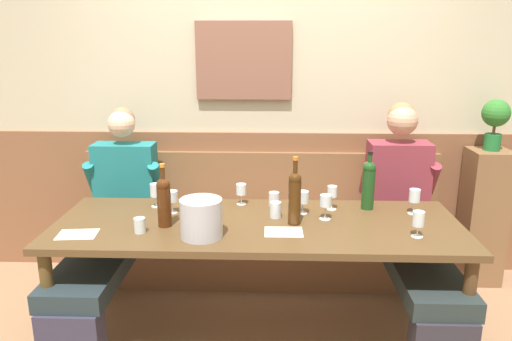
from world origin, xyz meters
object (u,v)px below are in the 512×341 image
(wine_bottle_clear_water, at_px, (164,200))
(wall_bench, at_px, (260,243))
(wine_glass_right_end, at_px, (241,190))
(person_left_seat, at_px, (408,216))
(wine_glass_left_end, at_px, (332,193))
(water_tumbler_center, at_px, (140,225))
(person_center_left_seat, at_px, (111,220))
(wine_glass_mid_right, at_px, (303,198))
(wine_bottle_amber_mid, at_px, (368,183))
(wine_glass_mid_left, at_px, (155,191))
(wine_glass_by_bottle, at_px, (415,197))
(dining_table, at_px, (257,234))
(potted_plant, at_px, (495,118))
(wine_glass_center_front, at_px, (326,202))
(wine_bottle_green_tall, at_px, (295,196))
(water_tumbler_left, at_px, (274,199))
(wine_glass_near_bucket, at_px, (172,198))
(water_tumbler_right, at_px, (276,210))
(wine_glass_center_rear, at_px, (418,220))
(ice_bucket, at_px, (201,218))

(wine_bottle_clear_water, bearing_deg, wall_bench, 56.62)
(wine_glass_right_end, bearing_deg, person_left_seat, 2.60)
(wine_glass_left_end, distance_m, water_tumbler_center, 1.18)
(person_center_left_seat, xyz_separation_m, wine_glass_mid_right, (1.25, -0.17, 0.22))
(wine_bottle_clear_water, relative_size, wine_glass_left_end, 2.40)
(wine_bottle_amber_mid, height_order, wine_glass_mid_left, wine_bottle_amber_mid)
(wine_glass_mid_left, height_order, water_tumbler_center, wine_glass_mid_left)
(wall_bench, xyz_separation_m, water_tumbler_center, (-0.64, -0.90, 0.49))
(wine_glass_left_end, bearing_deg, wine_glass_by_bottle, -7.06)
(wine_bottle_clear_water, height_order, wine_glass_left_end, wine_bottle_clear_water)
(dining_table, bearing_deg, potted_plant, 24.88)
(wine_glass_center_front, bearing_deg, wine_bottle_amber_mid, 35.30)
(wine_bottle_green_tall, height_order, water_tumbler_left, wine_bottle_green_tall)
(wine_glass_left_end, bearing_deg, potted_plant, 23.85)
(dining_table, distance_m, wine_bottle_amber_mid, 0.77)
(person_left_seat, xyz_separation_m, wine_glass_mid_right, (-0.70, -0.21, 0.18))
(dining_table, relative_size, wine_glass_mid_right, 16.56)
(wine_bottle_green_tall, xyz_separation_m, wine_glass_left_end, (0.24, 0.25, -0.06))
(wine_glass_by_bottle, relative_size, wine_glass_near_bucket, 1.11)
(wine_glass_right_end, bearing_deg, wine_glass_left_end, -7.81)
(person_left_seat, distance_m, wine_glass_by_bottle, 0.27)
(person_left_seat, distance_m, water_tumbler_right, 0.92)
(wine_glass_center_front, distance_m, potted_plant, 1.47)
(wine_glass_by_bottle, bearing_deg, wine_glass_near_bucket, -178.64)
(wine_glass_center_front, height_order, wine_glass_mid_right, wine_glass_center_front)
(wine_bottle_clear_water, bearing_deg, wine_glass_near_bucket, 90.13)
(wine_glass_center_front, height_order, wine_glass_right_end, wine_glass_center_front)
(wine_glass_mid_left, height_order, water_tumbler_right, wine_glass_mid_left)
(wine_glass_near_bucket, bearing_deg, wine_glass_mid_left, 139.51)
(person_center_left_seat, height_order, wine_glass_right_end, person_center_left_seat)
(wine_glass_right_end, xyz_separation_m, wine_glass_center_rear, (0.98, -0.50, 0.01))
(wine_glass_center_front, height_order, water_tumbler_left, wine_glass_center_front)
(wine_bottle_green_tall, distance_m, wine_glass_center_front, 0.21)
(wall_bench, distance_m, wine_glass_center_rear, 1.37)
(wine_bottle_amber_mid, distance_m, wine_glass_near_bucket, 1.22)
(water_tumbler_center, bearing_deg, wine_glass_by_bottle, 12.53)
(wine_glass_center_front, xyz_separation_m, wine_glass_by_bottle, (0.55, 0.11, 0.00))
(person_center_left_seat, height_order, wine_glass_near_bucket, person_center_left_seat)
(wine_bottle_clear_water, bearing_deg, wine_glass_center_rear, -4.57)
(person_center_left_seat, relative_size, wine_glass_right_end, 9.50)
(dining_table, xyz_separation_m, person_left_seat, (0.98, 0.37, -0.01))
(wine_glass_center_front, bearing_deg, person_left_seat, 27.66)
(dining_table, bearing_deg, wine_bottle_green_tall, -3.95)
(wine_glass_center_rear, relative_size, wine_glass_near_bucket, 1.03)
(wine_bottle_amber_mid, bearing_deg, ice_bucket, -153.55)
(wine_bottle_green_tall, relative_size, wine_glass_near_bucket, 2.84)
(wall_bench, relative_size, water_tumbler_right, 27.97)
(wall_bench, distance_m, potted_plant, 1.89)
(wine_bottle_clear_water, height_order, water_tumbler_center, wine_bottle_clear_water)
(wine_glass_mid_left, bearing_deg, water_tumbler_right, -12.32)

